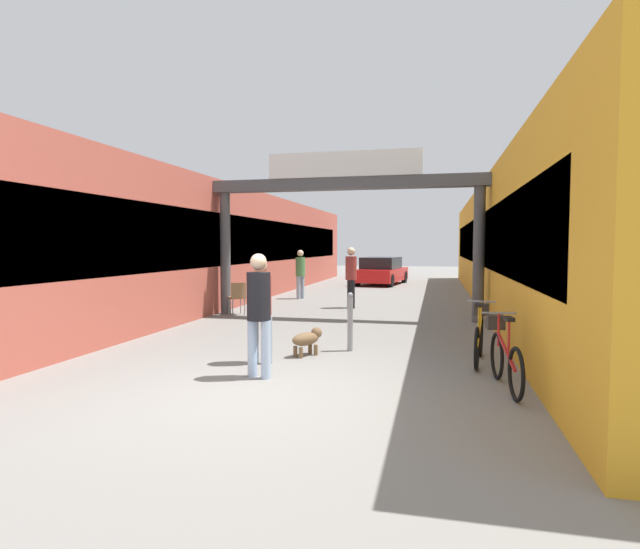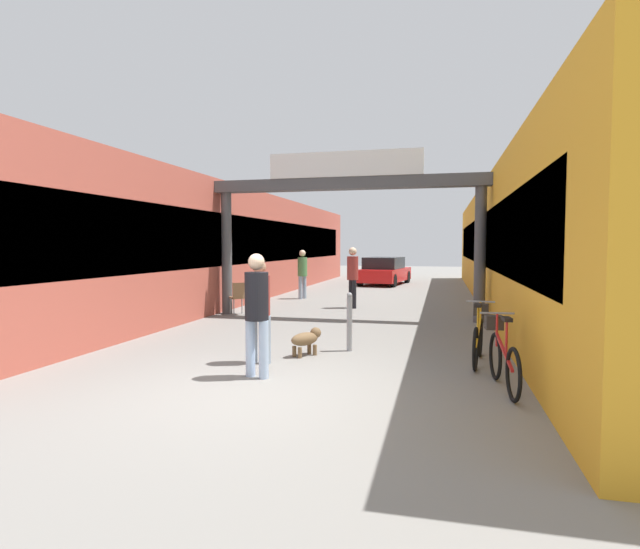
# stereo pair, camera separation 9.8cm
# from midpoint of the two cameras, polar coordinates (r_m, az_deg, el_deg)

# --- Properties ---
(ground_plane) EXTENTS (80.00, 80.00, 0.00)m
(ground_plane) POSITION_cam_midpoint_polar(r_m,az_deg,el_deg) (6.76, -8.24, -13.01)
(ground_plane) COLOR gray
(storefront_left) EXTENTS (3.00, 26.00, 3.75)m
(storefront_left) POSITION_cam_midpoint_polar(r_m,az_deg,el_deg) (18.60, -10.56, 3.22)
(storefront_left) COLOR #B25142
(storefront_left) RESTS_ON ground_plane
(storefront_right) EXTENTS (3.00, 26.00, 3.75)m
(storefront_right) POSITION_cam_midpoint_polar(r_m,az_deg,el_deg) (17.25, 22.22, 3.02)
(storefront_right) COLOR gold
(storefront_right) RESTS_ON ground_plane
(arcade_sign_gateway) EXTENTS (7.40, 0.47, 4.29)m
(arcade_sign_gateway) POSITION_cam_midpoint_polar(r_m,az_deg,el_deg) (13.05, 2.61, 8.28)
(arcade_sign_gateway) COLOR #4C4C4F
(arcade_sign_gateway) RESTS_ON ground_plane
(pedestrian_with_dog) EXTENTS (0.39, 0.37, 1.67)m
(pedestrian_with_dog) POSITION_cam_midpoint_polar(r_m,az_deg,el_deg) (8.08, -7.12, -3.42)
(pedestrian_with_dog) COLOR #8C9EB2
(pedestrian_with_dog) RESTS_ON ground_plane
(pedestrian_companion) EXTENTS (0.42, 0.42, 1.78)m
(pedestrian_companion) POSITION_cam_midpoint_polar(r_m,az_deg,el_deg) (7.19, -7.41, -3.64)
(pedestrian_companion) COLOR #A5BFE0
(pedestrian_companion) RESTS_ON ground_plane
(pedestrian_carrying_crate) EXTENTS (0.47, 0.47, 1.84)m
(pedestrian_carrying_crate) POSITION_cam_midpoint_polar(r_m,az_deg,el_deg) (15.11, 3.38, 0.18)
(pedestrian_carrying_crate) COLOR black
(pedestrian_carrying_crate) RESTS_ON ground_plane
(pedestrian_elderly_walking) EXTENTS (0.44, 0.44, 1.74)m
(pedestrian_elderly_walking) POSITION_cam_midpoint_polar(r_m,az_deg,el_deg) (17.71, -2.41, 0.42)
(pedestrian_elderly_walking) COLOR #8C9EB2
(pedestrian_elderly_walking) RESTS_ON ground_plane
(dog_on_leash) EXTENTS (0.54, 0.65, 0.47)m
(dog_on_leash) POSITION_cam_midpoint_polar(r_m,az_deg,el_deg) (8.66, -1.74, -7.37)
(dog_on_leash) COLOR brown
(dog_on_leash) RESTS_ON ground_plane
(bicycle_red_nearest) EXTENTS (0.46, 1.69, 0.98)m
(bicycle_red_nearest) POSITION_cam_midpoint_polar(r_m,az_deg,el_deg) (7.17, 19.91, -8.62)
(bicycle_red_nearest) COLOR black
(bicycle_red_nearest) RESTS_ON ground_plane
(bicycle_orange_second) EXTENTS (0.46, 1.68, 0.98)m
(bicycle_orange_second) POSITION_cam_midpoint_polar(r_m,az_deg,el_deg) (8.58, 17.44, -6.63)
(bicycle_orange_second) COLOR black
(bicycle_orange_second) RESTS_ON ground_plane
(bollard_post_metal) EXTENTS (0.10, 0.10, 1.06)m
(bollard_post_metal) POSITION_cam_midpoint_polar(r_m,az_deg,el_deg) (9.01, 3.16, -5.35)
(bollard_post_metal) COLOR gray
(bollard_post_metal) RESTS_ON ground_plane
(cafe_chair_wood_nearer) EXTENTS (0.56, 0.56, 0.89)m
(cafe_chair_wood_nearer) POSITION_cam_midpoint_polar(r_m,az_deg,el_deg) (13.77, -9.61, -2.36)
(cafe_chair_wood_nearer) COLOR gray
(cafe_chair_wood_nearer) RESTS_ON ground_plane
(parked_car_red) EXTENTS (2.32, 4.21, 1.33)m
(parked_car_red) POSITION_cam_midpoint_polar(r_m,az_deg,el_deg) (24.42, 6.94, 0.38)
(parked_car_red) COLOR red
(parked_car_red) RESTS_ON ground_plane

